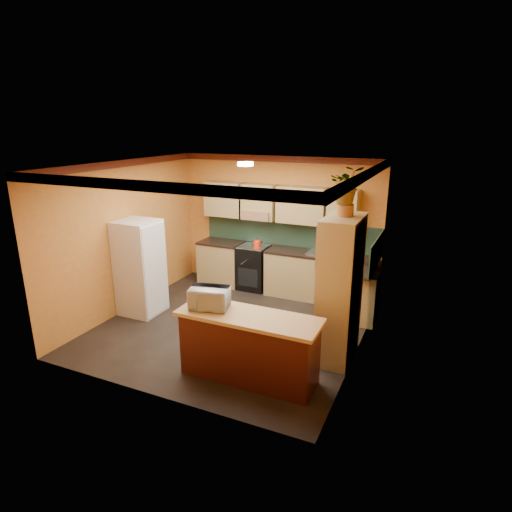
{
  "coord_description": "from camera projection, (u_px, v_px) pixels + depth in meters",
  "views": [
    {
      "loc": [
        3.07,
        -5.81,
        3.28
      ],
      "look_at": [
        0.26,
        0.45,
        1.16
      ],
      "focal_mm": 30.0,
      "sensor_mm": 36.0,
      "label": 1
    }
  ],
  "objects": [
    {
      "name": "pantry",
      "position": [
        340.0,
        290.0,
        6.02
      ],
      "size": [
        0.48,
        0.9,
        2.1
      ],
      "primitive_type": "cube",
      "color": "tan",
      "rests_on": "ground"
    },
    {
      "name": "fern_pot",
      "position": [
        346.0,
        210.0,
        5.73
      ],
      "size": [
        0.22,
        0.22,
        0.16
      ],
      "primitive_type": "cylinder",
      "color": "#9C5925",
      "rests_on": "pantry"
    },
    {
      "name": "kettle",
      "position": [
        257.0,
        243.0,
        8.59
      ],
      "size": [
        0.21,
        0.21,
        0.18
      ],
      "primitive_type": null,
      "rotation": [
        0.0,
        0.0,
        0.24
      ],
      "color": "red",
      "rests_on": "stove"
    },
    {
      "name": "fridge",
      "position": [
        140.0,
        268.0,
        7.57
      ],
      "size": [
        0.68,
        0.66,
        1.7
      ],
      "primitive_type": "cube",
      "color": "white",
      "rests_on": "ground"
    },
    {
      "name": "base_cabinets_back",
      "position": [
        282.0,
        272.0,
        8.59
      ],
      "size": [
        3.65,
        0.6,
        0.88
      ],
      "primitive_type": "cube",
      "color": "tan",
      "rests_on": "ground"
    },
    {
      "name": "base_cabinets_right",
      "position": [
        354.0,
        295.0,
        7.41
      ],
      "size": [
        0.6,
        0.8,
        0.88
      ],
      "primitive_type": "cube",
      "color": "tan",
      "rests_on": "ground"
    },
    {
      "name": "countertop_back",
      "position": [
        282.0,
        250.0,
        8.45
      ],
      "size": [
        3.65,
        0.62,
        0.04
      ],
      "primitive_type": "cube",
      "color": "black",
      "rests_on": "base_cabinets_back"
    },
    {
      "name": "room_shell",
      "position": [
        238.0,
        202.0,
        6.86
      ],
      "size": [
        4.24,
        4.24,
        2.72
      ],
      "color": "black",
      "rests_on": "ground"
    },
    {
      "name": "stove",
      "position": [
        254.0,
        267.0,
        8.83
      ],
      "size": [
        0.58,
        0.58,
        0.91
      ],
      "primitive_type": "cube",
      "color": "black",
      "rests_on": "ground"
    },
    {
      "name": "sink",
      "position": [
        321.0,
        253.0,
        8.14
      ],
      "size": [
        0.48,
        0.4,
        0.03
      ],
      "primitive_type": "cube",
      "color": "silver",
      "rests_on": "countertop_back"
    },
    {
      "name": "microwave",
      "position": [
        209.0,
        298.0,
        5.69
      ],
      "size": [
        0.58,
        0.45,
        0.28
      ],
      "primitive_type": "imported",
      "rotation": [
        0.0,
        0.0,
        0.23
      ],
      "color": "white",
      "rests_on": "bar_top"
    },
    {
      "name": "countertop_right",
      "position": [
        356.0,
        270.0,
        7.28
      ],
      "size": [
        0.62,
        0.8,
        0.04
      ],
      "primitive_type": "cube",
      "color": "black",
      "rests_on": "base_cabinets_right"
    },
    {
      "name": "breakfast_bar",
      "position": [
        249.0,
        349.0,
        5.65
      ],
      "size": [
        1.8,
        0.55,
        0.88
      ],
      "primitive_type": "cube",
      "color": "#441011",
      "rests_on": "ground"
    },
    {
      "name": "bar_top",
      "position": [
        249.0,
        317.0,
        5.51
      ],
      "size": [
        1.9,
        0.65,
        0.05
      ],
      "primitive_type": "cube",
      "color": "tan",
      "rests_on": "breakfast_bar"
    },
    {
      "name": "fern",
      "position": [
        347.0,
        185.0,
        5.63
      ],
      "size": [
        0.56,
        0.52,
        0.51
      ],
      "primitive_type": "imported",
      "rotation": [
        0.0,
        0.0,
        0.3
      ],
      "color": "tan",
      "rests_on": "fern_pot"
    }
  ]
}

